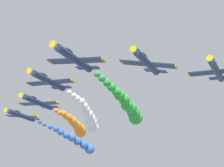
{
  "coord_description": "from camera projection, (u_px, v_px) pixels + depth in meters",
  "views": [
    {
      "loc": [
        -26.17,
        55.57,
        70.93
      ],
      "look_at": [
        0.0,
        0.0,
        92.15
      ],
      "focal_mm": 58.6,
      "sensor_mm": 36.0,
      "label": 1
    }
  ],
  "objects": [
    {
      "name": "airplane_lead",
      "position": [
        74.0,
        58.0,
        53.03
      ],
      "size": [
        9.52,
        10.35,
        2.69
      ],
      "rotation": [
        0.0,
        -0.14,
        0.0
      ],
      "color": "navy"
    },
    {
      "name": "smoke_trail_lead",
      "position": [
        128.0,
        107.0,
        71.57
      ],
      "size": [
        3.48,
        22.04,
        4.65
      ],
      "color": "green"
    },
    {
      "name": "airplane_left_inner",
      "position": [
        147.0,
        62.0,
        56.06
      ],
      "size": [
        9.35,
        10.35,
        3.19
      ],
      "rotation": [
        0.0,
        -0.25,
        0.0
      ],
      "color": "navy"
    },
    {
      "name": "airplane_right_inner",
      "position": [
        48.0,
        81.0,
        63.78
      ],
      "size": [
        9.56,
        10.35,
        2.39
      ],
      "rotation": [
        0.0,
        -0.07,
        0.0
      ],
      "color": "navy"
    },
    {
      "name": "smoke_trail_right_inner",
      "position": [
        89.0,
        118.0,
        80.2
      ],
      "size": [
        5.27,
        17.97,
        5.3
      ],
      "color": "white"
    },
    {
      "name": "airplane_left_outer",
      "position": [
        216.0,
        70.0,
        58.94
      ],
      "size": [
        9.56,
        10.35,
        2.35
      ],
      "rotation": [
        0.0,
        -0.06,
        0.0
      ],
      "color": "navy"
    },
    {
      "name": "airplane_right_outer",
      "position": [
        38.0,
        102.0,
        74.3
      ],
      "size": [
        9.56,
        10.35,
        2.44
      ],
      "rotation": [
        0.0,
        -0.08,
        0.0
      ],
      "color": "navy"
    },
    {
      "name": "smoke_trail_right_outer",
      "position": [
        77.0,
        126.0,
        90.83
      ],
      "size": [
        5.08,
        18.02,
        3.73
      ],
      "color": "orange"
    },
    {
      "name": "airplane_high_slot",
      "position": [
        21.0,
        115.0,
        85.44
      ],
      "size": [
        9.51,
        10.35,
        2.72
      ],
      "rotation": [
        0.0,
        -0.14,
        0.0
      ],
      "color": "navy"
    },
    {
      "name": "smoke_trail_high_slot",
      "position": [
        77.0,
        141.0,
        101.36
      ],
      "size": [
        6.28,
        20.41,
        6.39
      ],
      "color": "blue"
    }
  ]
}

